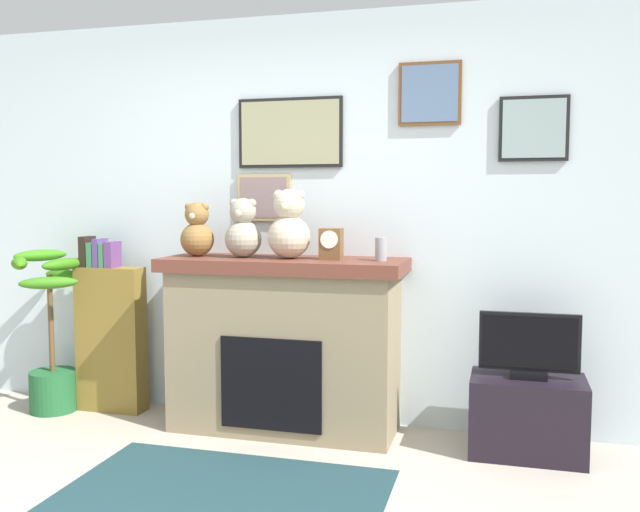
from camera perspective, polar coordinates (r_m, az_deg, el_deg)
back_wall at (r=4.51m, az=-1.84°, el=3.09°), size 5.20×0.15×2.60m
fireplace at (r=4.30m, az=-2.98°, el=-7.25°), size 1.50×0.57×1.08m
bookshelf at (r=4.88m, az=-16.98°, el=-6.14°), size 0.46×0.16×1.18m
potted_plant at (r=5.01m, az=-21.39°, el=-7.07°), size 0.59×0.57×1.09m
tv_stand at (r=4.14m, az=16.80°, el=-12.59°), size 0.63×0.40×0.44m
television at (r=4.04m, az=16.95°, el=-7.24°), size 0.55×0.14×0.37m
area_rug at (r=3.63m, az=-7.79°, el=-18.64°), size 1.59×0.93×0.01m
candle_jar at (r=4.05m, az=5.08°, el=0.57°), size 0.07×0.07×0.14m
mantel_clock at (r=4.11m, az=0.92°, el=1.01°), size 0.13×0.10×0.19m
teddy_bear_grey at (r=4.40m, az=-10.15°, el=1.97°), size 0.21×0.21×0.34m
teddy_bear_brown at (r=4.28m, az=-6.40°, el=2.09°), size 0.23×0.23×0.37m
teddy_bear_tan at (r=4.17m, az=-2.59°, el=2.38°), size 0.26×0.26×0.42m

